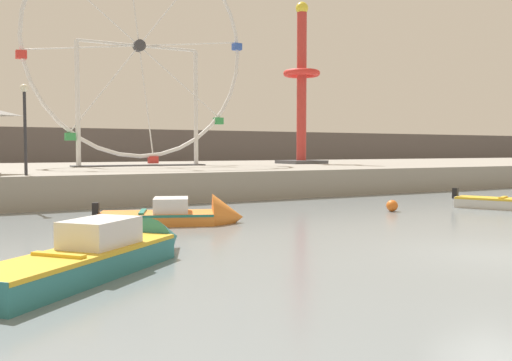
{
  "coord_description": "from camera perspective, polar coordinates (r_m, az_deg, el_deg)",
  "views": [
    {
      "loc": [
        -10.79,
        -8.19,
        2.36
      ],
      "look_at": [
        -1.37,
        8.83,
        1.28
      ],
      "focal_mm": 38.94,
      "sensor_mm": 36.0,
      "label": 1
    }
  ],
  "objects": [
    {
      "name": "promenade_lamp_near",
      "position": [
        23.49,
        -22.66,
        6.23
      ],
      "size": [
        0.32,
        0.32,
        3.55
      ],
      "color": "#2D2D33",
      "rests_on": "quay_promenade"
    },
    {
      "name": "ferris_wheel_white_frame",
      "position": [
        35.49,
        -11.91,
        13.06
      ],
      "size": [
        13.95,
        1.2,
        14.21
      ],
      "color": "silver",
      "rests_on": "quay_promenade"
    },
    {
      "name": "distant_town_skyline",
      "position": [
        56.32,
        -17.94,
        2.87
      ],
      "size": [
        140.0,
        3.0,
        4.4
      ],
      "primitive_type": "cube",
      "color": "#564C47",
      "rests_on": "ground_plane"
    },
    {
      "name": "ground_plane",
      "position": [
        13.75,
        23.65,
        -6.96
      ],
      "size": [
        240.0,
        240.0,
        0.0
      ],
      "primitive_type": "plane",
      "color": "slate"
    },
    {
      "name": "motorboat_orange_hull",
      "position": [
        17.87,
        -7.04,
        -3.62
      ],
      "size": [
        4.79,
        3.14,
        1.51
      ],
      "rotation": [
        0.0,
        0.0,
        5.9
      ],
      "color": "orange",
      "rests_on": "ground_plane"
    },
    {
      "name": "drop_tower_red_tower",
      "position": [
        40.5,
        4.71,
        9.08
      ],
      "size": [
        2.8,
        2.8,
        11.54
      ],
      "color": "#BC332D",
      "rests_on": "quay_promenade"
    },
    {
      "name": "mooring_buoy_orange",
      "position": [
        21.81,
        13.81,
        -2.53
      ],
      "size": [
        0.44,
        0.44,
        0.44
      ],
      "primitive_type": "sphere",
      "color": "orange",
      "rests_on": "ground_plane"
    },
    {
      "name": "quay_promenade",
      "position": [
        35.62,
        -11.29,
        0.42
      ],
      "size": [
        110.0,
        23.11,
        1.35
      ],
      "primitive_type": "cube",
      "color": "gray",
      "rests_on": "ground_plane"
    },
    {
      "name": "motorboat_teal_painted",
      "position": [
        11.46,
        -14.6,
        -7.07
      ],
      "size": [
        5.36,
        4.85,
        1.36
      ],
      "rotation": [
        0.0,
        0.0,
        0.71
      ],
      "color": "teal",
      "rests_on": "ground_plane"
    }
  ]
}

